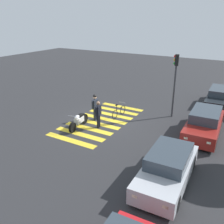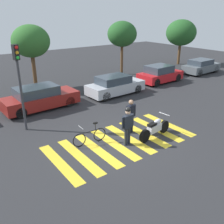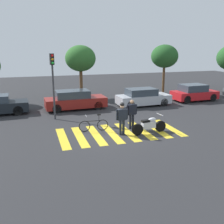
{
  "view_description": "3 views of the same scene",
  "coord_description": "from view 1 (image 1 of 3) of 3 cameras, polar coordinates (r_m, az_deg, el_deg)",
  "views": [
    {
      "loc": [
        12.61,
        8.19,
        6.51
      ],
      "look_at": [
        0.1,
        0.96,
        0.87
      ],
      "focal_mm": 39.33,
      "sensor_mm": 36.0,
      "label": 1
    },
    {
      "loc": [
        -6.52,
        -8.12,
        5.65
      ],
      "look_at": [
        0.3,
        1.19,
        1.01
      ],
      "focal_mm": 40.3,
      "sensor_mm": 36.0,
      "label": 2
    },
    {
      "loc": [
        -4.52,
        -13.1,
        4.73
      ],
      "look_at": [
        -0.1,
        1.08,
        0.94
      ],
      "focal_mm": 41.68,
      "sensor_mm": 36.0,
      "label": 3
    }
  ],
  "objects": [
    {
      "name": "crosswalk_stripes",
      "position": [
        16.38,
        -2.74,
        -2.09
      ],
      "size": [
        6.75,
        3.39,
        0.01
      ],
      "color": "yellow",
      "rests_on": "ground_plane"
    },
    {
      "name": "leaning_bicycle",
      "position": [
        16.96,
        1.6,
        0.07
      ],
      "size": [
        1.69,
        0.46,
        0.98
      ],
      "color": "black",
      "rests_on": "ground_plane"
    },
    {
      "name": "car_black_suv",
      "position": [
        20.74,
        23.66,
        3.12
      ],
      "size": [
        4.65,
        1.84,
        1.37
      ],
      "color": "black",
      "rests_on": "ground_plane"
    },
    {
      "name": "officer_by_motorcycle",
      "position": [
        16.19,
        -3.97,
        1.6
      ],
      "size": [
        0.68,
        0.24,
        1.82
      ],
      "color": "#1E232D",
      "rests_on": "ground_plane"
    },
    {
      "name": "traffic_light_pole",
      "position": [
        16.78,
        14.46,
        8.1
      ],
      "size": [
        0.28,
        0.35,
        4.26
      ],
      "color": "#38383D",
      "rests_on": "ground_plane"
    },
    {
      "name": "car_maroon_wagon",
      "position": [
        15.32,
        20.68,
        -2.43
      ],
      "size": [
        4.64,
        1.93,
        1.46
      ],
      "color": "black",
      "rests_on": "ground_plane"
    },
    {
      "name": "ground_plane",
      "position": [
        16.39,
        -2.74,
        -2.1
      ],
      "size": [
        60.0,
        60.0,
        0.0
      ],
      "primitive_type": "plane",
      "color": "#2B2B2D"
    },
    {
      "name": "officer_on_foot",
      "position": [
        15.07,
        -3.18,
        -0.18
      ],
      "size": [
        0.68,
        0.28,
        1.73
      ],
      "color": "black",
      "rests_on": "ground_plane"
    },
    {
      "name": "police_motorcycle",
      "position": [
        15.39,
        -7.74,
        -2.04
      ],
      "size": [
        2.12,
        0.62,
        1.03
      ],
      "color": "black",
      "rests_on": "ground_plane"
    },
    {
      "name": "car_silver_sedan",
      "position": [
        10.64,
        12.8,
        -12.53
      ],
      "size": [
        4.37,
        1.88,
        1.41
      ],
      "color": "black",
      "rests_on": "ground_plane"
    }
  ]
}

